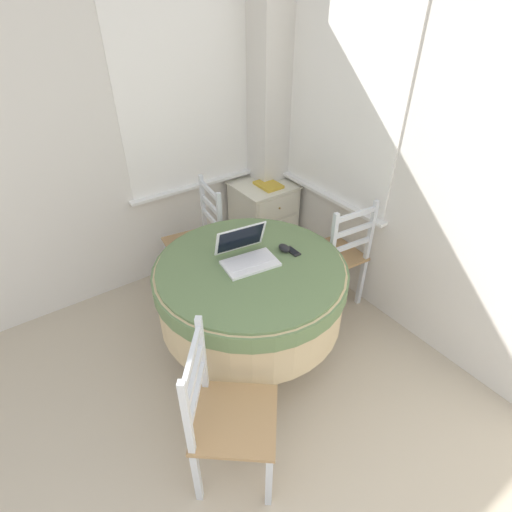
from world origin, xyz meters
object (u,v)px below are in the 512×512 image
at_px(dining_chair_near_right_window, 337,256).
at_px(dining_chair_camera_near, 226,417).
at_px(cell_phone, 293,251).
at_px(book_on_cabinet, 268,185).
at_px(dining_chair_near_back_window, 198,242).
at_px(corner_cabinet, 263,219).
at_px(laptop, 247,254).
at_px(computer_mouse, 284,248).
at_px(round_dining_table, 250,287).

xyz_separation_m(dining_chair_near_right_window, dining_chair_camera_near, (-1.44, -0.69, 0.00)).
relative_size(cell_phone, book_on_cabinet, 0.49).
bearing_deg(dining_chair_near_back_window, corner_cabinet, 9.25).
xyz_separation_m(laptop, computer_mouse, (0.26, -0.05, -0.02)).
xyz_separation_m(cell_phone, dining_chair_near_right_window, (0.54, 0.09, -0.31)).
xyz_separation_m(round_dining_table, cell_phone, (0.31, -0.04, 0.19)).
bearing_deg(book_on_cabinet, computer_mouse, -121.26).
distance_m(laptop, dining_chair_near_right_window, 0.92).
height_order(round_dining_table, dining_chair_camera_near, dining_chair_camera_near).
xyz_separation_m(laptop, book_on_cabinet, (0.82, 0.88, -0.08)).
bearing_deg(dining_chair_near_back_window, computer_mouse, -76.52).
bearing_deg(corner_cabinet, computer_mouse, -119.27).
distance_m(dining_chair_near_right_window, corner_cabinet, 0.93).
xyz_separation_m(dining_chair_near_right_window, book_on_cabinet, (-0.02, 0.87, 0.28)).
relative_size(dining_chair_near_right_window, book_on_cabinet, 3.98).
relative_size(dining_chair_near_right_window, corner_cabinet, 1.31).
distance_m(dining_chair_near_back_window, dining_chair_camera_near, 1.62).
bearing_deg(corner_cabinet, cell_phone, -116.49).
bearing_deg(computer_mouse, book_on_cabinet, 58.74).
xyz_separation_m(laptop, corner_cabinet, (0.81, 0.93, -0.45)).
height_order(laptop, dining_chair_camera_near, laptop).
distance_m(round_dining_table, corner_cabinet, 1.29).
bearing_deg(dining_chair_near_back_window, dining_chair_near_right_window, -45.52).
bearing_deg(laptop, book_on_cabinet, 46.73).
relative_size(computer_mouse, dining_chair_near_back_window, 0.10).
xyz_separation_m(dining_chair_near_back_window, dining_chair_near_right_window, (0.79, -0.80, 0.00)).
bearing_deg(dining_chair_camera_near, round_dining_table, 47.29).
relative_size(dining_chair_near_right_window, dining_chair_camera_near, 1.00).
xyz_separation_m(round_dining_table, laptop, (0.01, 0.05, 0.23)).
bearing_deg(corner_cabinet, laptop, -131.12).
distance_m(laptop, cell_phone, 0.32).
distance_m(dining_chair_near_back_window, corner_cabinet, 0.77).
bearing_deg(cell_phone, round_dining_table, 172.01).
xyz_separation_m(cell_phone, dining_chair_camera_near, (-0.89, -0.59, -0.31)).
height_order(cell_phone, book_on_cabinet, cell_phone).
bearing_deg(laptop, cell_phone, -17.38).
xyz_separation_m(computer_mouse, dining_chair_near_back_window, (-0.21, 0.86, -0.33)).
xyz_separation_m(dining_chair_camera_near, book_on_cabinet, (1.42, 1.56, 0.28)).
xyz_separation_m(cell_phone, corner_cabinet, (0.51, 1.02, -0.41)).
bearing_deg(round_dining_table, laptop, 80.83).
xyz_separation_m(round_dining_table, dining_chair_camera_near, (-0.59, -0.63, -0.12)).
bearing_deg(dining_chair_camera_near, cell_phone, 33.46).
xyz_separation_m(round_dining_table, book_on_cabinet, (0.83, 0.93, 0.16)).
bearing_deg(cell_phone, dining_chair_camera_near, -146.54).
xyz_separation_m(dining_chair_near_back_window, dining_chair_camera_near, (-0.65, -1.49, 0.00)).
bearing_deg(round_dining_table, corner_cabinet, 50.10).
xyz_separation_m(laptop, cell_phone, (0.30, -0.09, -0.04)).
bearing_deg(round_dining_table, computer_mouse, -0.50).
height_order(dining_chair_near_back_window, corner_cabinet, dining_chair_near_back_window).
xyz_separation_m(cell_phone, book_on_cabinet, (0.52, 0.97, -0.03)).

